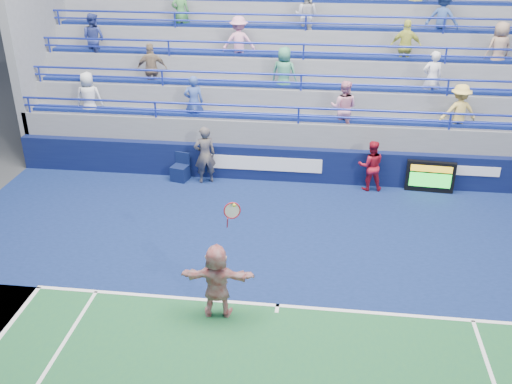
# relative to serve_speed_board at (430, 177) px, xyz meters

# --- Properties ---
(ground) EXTENTS (120.00, 120.00, 0.00)m
(ground) POSITION_rel_serve_speed_board_xyz_m (-4.07, -6.21, -0.50)
(ground) COLOR #333538
(sponsor_wall) EXTENTS (18.00, 0.32, 1.10)m
(sponsor_wall) POSITION_rel_serve_speed_board_xyz_m (-4.06, 0.29, 0.05)
(sponsor_wall) COLOR #0A113C
(sponsor_wall) RESTS_ON ground
(bleacher_stand) EXTENTS (18.00, 5.60, 6.13)m
(bleacher_stand) POSITION_rel_serve_speed_board_xyz_m (-4.07, 4.06, 1.05)
(bleacher_stand) COLOR slate
(bleacher_stand) RESTS_ON ground
(serve_speed_board) EXTENTS (1.44, 0.25, 0.99)m
(serve_speed_board) POSITION_rel_serve_speed_board_xyz_m (0.00, 0.00, 0.00)
(serve_speed_board) COLOR black
(serve_speed_board) RESTS_ON ground
(judge_chair) EXTENTS (0.60, 0.60, 0.88)m
(judge_chair) POSITION_rel_serve_speed_board_xyz_m (-7.72, -0.11, -0.22)
(judge_chair) COLOR #0C173E
(judge_chair) RESTS_ON ground
(tennis_player) EXTENTS (1.58, 0.60, 2.69)m
(tennis_player) POSITION_rel_serve_speed_board_xyz_m (-5.30, -6.62, 0.34)
(tennis_player) COLOR silver
(tennis_player) RESTS_ON ground
(line_judge) EXTENTS (0.80, 0.67, 1.85)m
(line_judge) POSITION_rel_serve_speed_board_xyz_m (-6.89, -0.17, 0.43)
(line_judge) COLOR #131836
(line_judge) RESTS_ON ground
(ball_girl) EXTENTS (0.83, 0.68, 1.59)m
(ball_girl) POSITION_rel_serve_speed_board_xyz_m (-1.80, -0.06, 0.30)
(ball_girl) COLOR #A41225
(ball_girl) RESTS_ON ground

